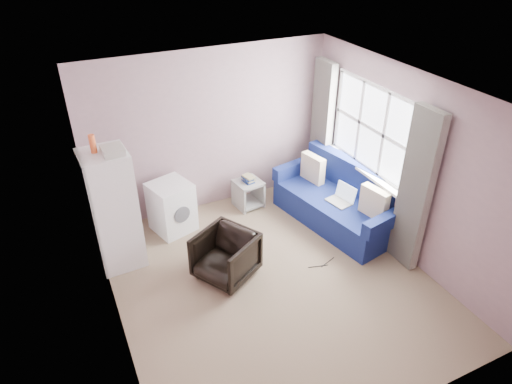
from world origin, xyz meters
The scene contains 8 objects.
room centered at (0.02, 0.01, 1.25)m, with size 3.84×4.24×2.54m.
armchair centered at (-0.50, 0.36, 0.35)m, with size 0.68×0.64×0.70m, color black.
fridge centered at (-1.66, 1.24, 0.83)m, with size 0.60×0.59×1.86m.
washing_machine centered at (-0.81, 1.66, 0.40)m, with size 0.67×0.67×0.77m.
side_table centered at (0.46, 1.76, 0.26)m, with size 0.45×0.45×0.55m.
sofa centered at (1.55, 0.79, 0.33)m, with size 1.29×2.15×0.90m.
window_dressing centered at (1.78, 0.70, 1.11)m, with size 0.17×2.62×2.18m.
floor_cables centered at (0.76, -0.01, 0.01)m, with size 0.43×0.11×0.01m.
Camera 1 is at (-2.09, -3.90, 4.05)m, focal length 32.00 mm.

